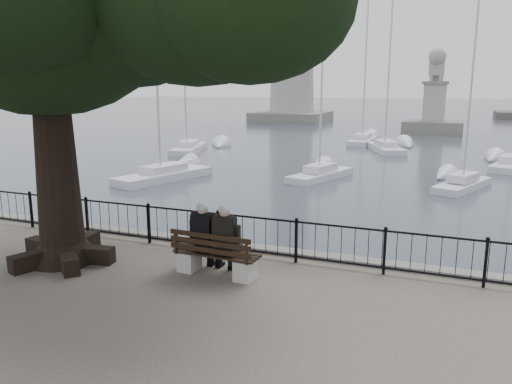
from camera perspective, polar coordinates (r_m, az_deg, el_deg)
The scene contains 14 objects.
harbor at distance 12.70m, azimuth 0.84°, elevation -8.86°, with size 260.00×260.00×1.20m.
railing at distance 11.92m, azimuth 0.00°, elevation -4.90°, with size 22.06×0.06×1.00m.
bench at distance 10.90m, azimuth -4.65°, elevation -7.72°, with size 1.94×0.67×1.01m.
person_left at distance 11.00m, azimuth -5.68°, elevation -5.44°, with size 0.48×0.81×1.61m.
person_right at distance 10.75m, azimuth -3.20°, elevation -5.81°, with size 0.48×0.81×1.61m.
lighthouse at distance 73.96m, azimuth 4.24°, elevation 18.22°, with size 10.10×10.10×30.88m.
lion_monument at distance 58.13m, azimuth 19.66°, elevation 8.64°, with size 6.14×6.14×9.03m.
sailboat_a at distance 27.61m, azimuth -10.47°, elevation 1.97°, with size 3.23×6.21×10.52m.
sailboat_b at distance 27.74m, azimuth 7.38°, elevation 2.15°, with size 2.80×5.17×10.05m.
sailboat_c at distance 26.79m, azimuth 22.55°, elevation 0.97°, with size 2.89×4.83×9.84m.
sailboat_d at distance 34.78m, azimuth 27.15°, elevation 2.85°, with size 2.96×5.65×8.79m.
sailboat_e at distance 39.39m, azimuth -7.70°, elevation 5.13°, with size 3.30×6.30×13.19m.
sailboat_f at distance 40.54m, azimuth 14.56°, elevation 5.00°, with size 3.85×6.37×12.00m.
sailboat_h at distance 45.66m, azimuth 12.11°, elevation 5.90°, with size 1.75×6.09×13.03m.
Camera 1 is at (4.20, -8.10, 4.03)m, focal length 35.00 mm.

